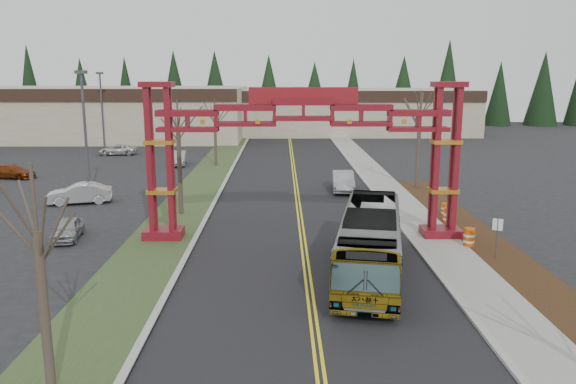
{
  "coord_description": "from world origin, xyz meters",
  "views": [
    {
      "loc": [
        -1.21,
        -13.18,
        9.24
      ],
      "look_at": [
        -0.88,
        15.09,
        3.34
      ],
      "focal_mm": 35.0,
      "sensor_mm": 36.0,
      "label": 1
    }
  ],
  "objects_px": {
    "light_pole_near": "(85,126)",
    "bare_tree_right_far": "(420,117)",
    "gateway_arch": "(303,135)",
    "barrel_mid": "(448,216)",
    "parked_car_near_a": "(67,229)",
    "bare_tree_median_far": "(215,118)",
    "bare_tree_median_mid": "(178,130)",
    "barrel_south": "(469,238)",
    "transit_bus": "(370,242)",
    "retail_building_east": "(349,111)",
    "light_pole_far": "(102,105)",
    "retail_building_west": "(90,112)",
    "barrel_north": "(445,210)",
    "parked_car_near_b": "(79,194)",
    "bare_tree_median_near": "(37,232)",
    "parked_car_mid_a": "(12,172)",
    "parked_car_far_a": "(178,158)",
    "silver_sedan": "(343,181)",
    "parked_car_far_b": "(117,150)",
    "street_sign": "(497,231)"
  },
  "relations": [
    {
      "from": "gateway_arch",
      "to": "silver_sedan",
      "type": "xyz_separation_m",
      "value": [
        3.79,
        13.54,
        -5.18
      ]
    },
    {
      "from": "parked_car_far_b",
      "to": "bare_tree_median_mid",
      "type": "height_order",
      "value": "bare_tree_median_mid"
    },
    {
      "from": "gateway_arch",
      "to": "parked_car_near_b",
      "type": "distance_m",
      "value": 19.18
    },
    {
      "from": "retail_building_west",
      "to": "street_sign",
      "type": "relative_size",
      "value": 21.02
    },
    {
      "from": "bare_tree_median_near",
      "to": "parked_car_far_b",
      "type": "bearing_deg",
      "value": 103.89
    },
    {
      "from": "retail_building_west",
      "to": "street_sign",
      "type": "bearing_deg",
      "value": -55.67
    },
    {
      "from": "bare_tree_right_far",
      "to": "street_sign",
      "type": "relative_size",
      "value": 3.68
    },
    {
      "from": "parked_car_near_a",
      "to": "light_pole_far",
      "type": "distance_m",
      "value": 40.85
    },
    {
      "from": "retail_building_east",
      "to": "light_pole_far",
      "type": "height_order",
      "value": "light_pole_far"
    },
    {
      "from": "parked_car_near_a",
      "to": "transit_bus",
      "type": "bearing_deg",
      "value": -27.9
    },
    {
      "from": "parked_car_far_b",
      "to": "light_pole_near",
      "type": "bearing_deg",
      "value": 8.59
    },
    {
      "from": "parked_car_near_a",
      "to": "parked_car_far_a",
      "type": "relative_size",
      "value": 0.81
    },
    {
      "from": "light_pole_far",
      "to": "retail_building_west",
      "type": "bearing_deg",
      "value": 113.93
    },
    {
      "from": "barrel_south",
      "to": "bare_tree_median_mid",
      "type": "bearing_deg",
      "value": 155.57
    },
    {
      "from": "retail_building_east",
      "to": "barrel_north",
      "type": "height_order",
      "value": "retail_building_east"
    },
    {
      "from": "bare_tree_median_far",
      "to": "street_sign",
      "type": "distance_m",
      "value": 35.39
    },
    {
      "from": "parked_car_far_b",
      "to": "barrel_mid",
      "type": "height_order",
      "value": "parked_car_far_b"
    },
    {
      "from": "gateway_arch",
      "to": "transit_bus",
      "type": "height_order",
      "value": "gateway_arch"
    },
    {
      "from": "barrel_mid",
      "to": "parked_car_far_a",
      "type": "bearing_deg",
      "value": 131.29
    },
    {
      "from": "gateway_arch",
      "to": "barrel_mid",
      "type": "distance_m",
      "value": 11.12
    },
    {
      "from": "parked_car_near_b",
      "to": "bare_tree_median_near",
      "type": "relative_size",
      "value": 0.66
    },
    {
      "from": "bare_tree_median_far",
      "to": "bare_tree_right_far",
      "type": "relative_size",
      "value": 0.85
    },
    {
      "from": "bare_tree_right_far",
      "to": "barrel_south",
      "type": "distance_m",
      "value": 17.18
    },
    {
      "from": "retail_building_west",
      "to": "parked_car_far_a",
      "type": "distance_m",
      "value": 32.44
    },
    {
      "from": "transit_bus",
      "to": "bare_tree_right_far",
      "type": "relative_size",
      "value": 1.41
    },
    {
      "from": "gateway_arch",
      "to": "parked_car_near_b",
      "type": "height_order",
      "value": "gateway_arch"
    },
    {
      "from": "parked_car_mid_a",
      "to": "retail_building_east",
      "type": "bearing_deg",
      "value": -28.87
    },
    {
      "from": "barrel_north",
      "to": "transit_bus",
      "type": "bearing_deg",
      "value": -121.65
    },
    {
      "from": "barrel_mid",
      "to": "barrel_north",
      "type": "distance_m",
      "value": 1.97
    },
    {
      "from": "bare_tree_median_mid",
      "to": "barrel_north",
      "type": "height_order",
      "value": "bare_tree_median_mid"
    },
    {
      "from": "silver_sedan",
      "to": "parked_car_far_a",
      "type": "xyz_separation_m",
      "value": [
        -15.81,
        13.59,
        -0.07
      ]
    },
    {
      "from": "retail_building_east",
      "to": "bare_tree_median_far",
      "type": "height_order",
      "value": "retail_building_east"
    },
    {
      "from": "light_pole_near",
      "to": "barrel_mid",
      "type": "xyz_separation_m",
      "value": [
        25.08,
        -7.86,
        -5.01
      ]
    },
    {
      "from": "silver_sedan",
      "to": "parked_car_near_a",
      "type": "height_order",
      "value": "silver_sedan"
    },
    {
      "from": "bare_tree_median_mid",
      "to": "retail_building_west",
      "type": "bearing_deg",
      "value": 114.53
    },
    {
      "from": "barrel_south",
      "to": "retail_building_west",
      "type": "bearing_deg",
      "value": 124.89
    },
    {
      "from": "bare_tree_median_mid",
      "to": "barrel_mid",
      "type": "bearing_deg",
      "value": -9.47
    },
    {
      "from": "parked_car_near_a",
      "to": "bare_tree_median_near",
      "type": "bearing_deg",
      "value": -78.91
    },
    {
      "from": "parked_car_near_a",
      "to": "bare_tree_median_near",
      "type": "distance_m",
      "value": 17.59
    },
    {
      "from": "parked_car_mid_a",
      "to": "light_pole_far",
      "type": "relative_size",
      "value": 0.45
    },
    {
      "from": "barrel_north",
      "to": "bare_tree_median_far",
      "type": "bearing_deg",
      "value": 129.24
    },
    {
      "from": "parked_car_mid_a",
      "to": "barrel_south",
      "type": "xyz_separation_m",
      "value": [
        34.81,
        -21.51,
        -0.07
      ]
    },
    {
      "from": "light_pole_near",
      "to": "bare_tree_right_far",
      "type": "bearing_deg",
      "value": 7.93
    },
    {
      "from": "transit_bus",
      "to": "bare_tree_median_near",
      "type": "xyz_separation_m",
      "value": [
        -10.94,
        -10.1,
        3.39
      ]
    },
    {
      "from": "gateway_arch",
      "to": "light_pole_far",
      "type": "xyz_separation_m",
      "value": [
        -23.5,
        39.3,
        -0.42
      ]
    },
    {
      "from": "parked_car_mid_a",
      "to": "bare_tree_right_far",
      "type": "bearing_deg",
      "value": -86.97
    },
    {
      "from": "light_pole_near",
      "to": "barrel_north",
      "type": "xyz_separation_m",
      "value": [
        25.44,
        -5.92,
        -5.08
      ]
    },
    {
      "from": "retail_building_east",
      "to": "bare_tree_median_mid",
      "type": "relative_size",
      "value": 4.95
    },
    {
      "from": "bare_tree_median_far",
      "to": "bare_tree_median_mid",
      "type": "bearing_deg",
      "value": -90.0
    },
    {
      "from": "parked_car_near_a",
      "to": "bare_tree_median_far",
      "type": "xyz_separation_m",
      "value": [
        5.51,
        26.39,
        4.33
      ]
    }
  ]
}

